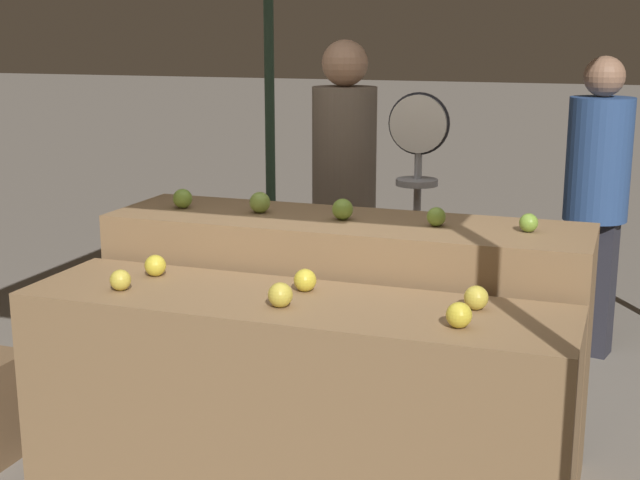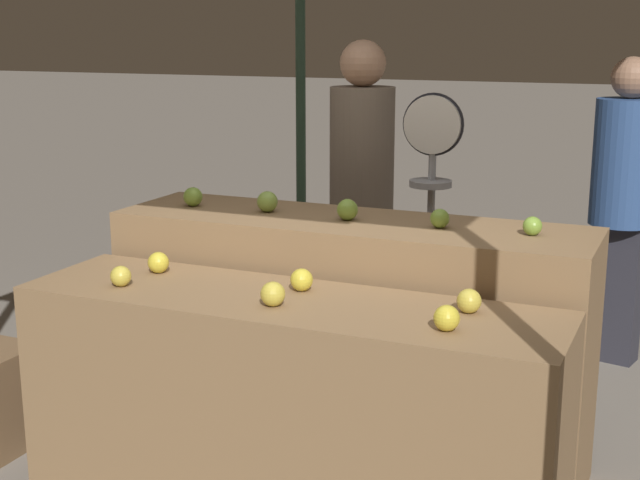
# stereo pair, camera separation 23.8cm
# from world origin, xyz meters

# --- Properties ---
(display_counter_front) EXTENTS (1.99, 0.55, 0.90)m
(display_counter_front) POSITION_xyz_m (0.00, 0.00, 0.45)
(display_counter_front) COLOR olive
(display_counter_front) RESTS_ON ground_plane
(display_counter_back) EXTENTS (1.99, 0.55, 1.07)m
(display_counter_back) POSITION_xyz_m (0.00, 0.60, 0.53)
(display_counter_back) COLOR olive
(display_counter_back) RESTS_ON ground_plane
(apple_front_0) EXTENTS (0.08, 0.08, 0.08)m
(apple_front_0) POSITION_xyz_m (-0.63, -0.10, 0.94)
(apple_front_0) COLOR gold
(apple_front_0) RESTS_ON display_counter_front
(apple_front_1) EXTENTS (0.09, 0.09, 0.09)m
(apple_front_1) POSITION_xyz_m (-0.01, -0.10, 0.94)
(apple_front_1) COLOR gold
(apple_front_1) RESTS_ON display_counter_front
(apple_front_2) EXTENTS (0.08, 0.08, 0.08)m
(apple_front_2) POSITION_xyz_m (0.61, -0.11, 0.94)
(apple_front_2) COLOR gold
(apple_front_2) RESTS_ON display_counter_front
(apple_front_3) EXTENTS (0.08, 0.08, 0.08)m
(apple_front_3) POSITION_xyz_m (-0.61, 0.11, 0.94)
(apple_front_3) COLOR gold
(apple_front_3) RESTS_ON display_counter_front
(apple_front_4) EXTENTS (0.08, 0.08, 0.08)m
(apple_front_4) POSITION_xyz_m (0.01, 0.11, 0.94)
(apple_front_4) COLOR gold
(apple_front_4) RESTS_ON display_counter_front
(apple_front_5) EXTENTS (0.08, 0.08, 0.08)m
(apple_front_5) POSITION_xyz_m (0.63, 0.10, 0.94)
(apple_front_5) COLOR gold
(apple_front_5) RESTS_ON display_counter_front
(apple_back_0) EXTENTS (0.08, 0.08, 0.08)m
(apple_back_0) POSITION_xyz_m (-0.74, 0.59, 1.11)
(apple_back_0) COLOR #84AD3D
(apple_back_0) RESTS_ON display_counter_back
(apple_back_1) EXTENTS (0.09, 0.09, 0.09)m
(apple_back_1) POSITION_xyz_m (-0.38, 0.61, 1.11)
(apple_back_1) COLOR #8EB247
(apple_back_1) RESTS_ON display_counter_back
(apple_back_2) EXTENTS (0.09, 0.09, 0.09)m
(apple_back_2) POSITION_xyz_m (-0.01, 0.59, 1.11)
(apple_back_2) COLOR #84AD3D
(apple_back_2) RESTS_ON display_counter_back
(apple_back_3) EXTENTS (0.08, 0.08, 0.08)m
(apple_back_3) POSITION_xyz_m (0.38, 0.60, 1.11)
(apple_back_3) COLOR #84AD3D
(apple_back_3) RESTS_ON display_counter_back
(apple_back_4) EXTENTS (0.07, 0.07, 0.07)m
(apple_back_4) POSITION_xyz_m (0.74, 0.61, 1.11)
(apple_back_4) COLOR #7AA338
(apple_back_4) RESTS_ON display_counter_back
(produce_scale) EXTENTS (0.29, 0.20, 1.55)m
(produce_scale) POSITION_xyz_m (0.14, 1.28, 1.13)
(produce_scale) COLOR #99999E
(produce_scale) RESTS_ON ground_plane
(person_vendor_at_scale) EXTENTS (0.43, 0.43, 1.78)m
(person_vendor_at_scale) POSITION_xyz_m (-0.30, 1.52, 1.04)
(person_vendor_at_scale) COLOR #2D2D38
(person_vendor_at_scale) RESTS_ON ground_plane
(person_customer_left) EXTENTS (0.42, 0.42, 1.69)m
(person_customer_left) POSITION_xyz_m (0.92, 2.33, 0.98)
(person_customer_left) COLOR #2D2D38
(person_customer_left) RESTS_ON ground_plane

